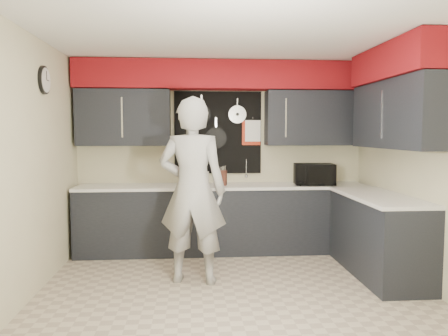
{
  "coord_description": "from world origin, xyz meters",
  "views": [
    {
      "loc": [
        -0.44,
        -4.41,
        1.63
      ],
      "look_at": [
        -0.06,
        0.5,
        1.23
      ],
      "focal_mm": 35.0,
      "sensor_mm": 36.0,
      "label": 1
    }
  ],
  "objects": [
    {
      "name": "ground",
      "position": [
        0.0,
        0.0,
        0.0
      ],
      "size": [
        4.0,
        4.0,
        0.0
      ],
      "primitive_type": "plane",
      "color": "#BCAD92",
      "rests_on": "ground"
    },
    {
      "name": "back_wall_assembly",
      "position": [
        0.01,
        1.6,
        2.01
      ],
      "size": [
        4.0,
        0.36,
        2.6
      ],
      "color": "beige",
      "rests_on": "ground"
    },
    {
      "name": "right_wall_assembly",
      "position": [
        1.85,
        0.26,
        1.94
      ],
      "size": [
        0.36,
        3.5,
        2.6
      ],
      "color": "beige",
      "rests_on": "ground"
    },
    {
      "name": "left_wall_assembly",
      "position": [
        -1.99,
        0.02,
        1.33
      ],
      "size": [
        0.05,
        3.5,
        2.6
      ],
      "color": "beige",
      "rests_on": "ground"
    },
    {
      "name": "base_cabinets",
      "position": [
        0.49,
        1.13,
        0.46
      ],
      "size": [
        3.95,
        2.2,
        0.92
      ],
      "color": "black",
      "rests_on": "ground"
    },
    {
      "name": "microwave",
      "position": [
        1.23,
        1.34,
        1.06
      ],
      "size": [
        0.55,
        0.4,
        0.29
      ],
      "primitive_type": "imported",
      "rotation": [
        0.0,
        0.0,
        -0.09
      ],
      "color": "black",
      "rests_on": "base_cabinets"
    },
    {
      "name": "knife_block",
      "position": [
        -0.0,
        1.39,
        1.02
      ],
      "size": [
        0.11,
        0.11,
        0.2
      ],
      "primitive_type": "cube",
      "rotation": [
        0.0,
        0.0,
        -0.28
      ],
      "color": "#3C1913",
      "rests_on": "base_cabinets"
    },
    {
      "name": "utensil_crock",
      "position": [
        -0.26,
        1.52,
        1.01
      ],
      "size": [
        0.14,
        0.14,
        0.18
      ],
      "primitive_type": "cylinder",
      "color": "white",
      "rests_on": "base_cabinets"
    },
    {
      "name": "coffee_maker",
      "position": [
        -0.44,
        1.4,
        1.09
      ],
      "size": [
        0.21,
        0.24,
        0.32
      ],
      "rotation": [
        0.0,
        0.0,
        -0.17
      ],
      "color": "black",
      "rests_on": "base_cabinets"
    },
    {
      "name": "person",
      "position": [
        -0.42,
        0.26,
        1.0
      ],
      "size": [
        0.81,
        0.62,
        2.0
      ],
      "primitive_type": "imported",
      "rotation": [
        0.0,
        0.0,
        2.94
      ],
      "color": "#AAAAA7",
      "rests_on": "ground"
    }
  ]
}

